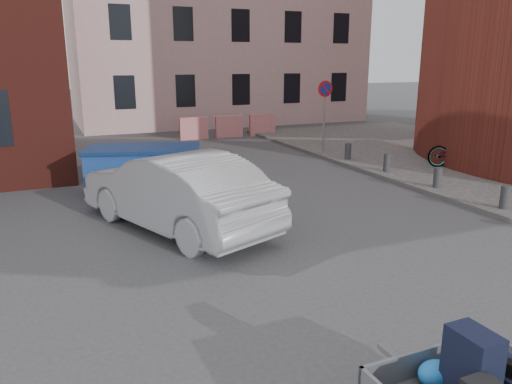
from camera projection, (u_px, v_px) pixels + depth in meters
name	position (u px, v px, depth m)	size (l,w,h in m)	color
ground	(303.00, 274.00, 8.42)	(120.00, 120.00, 0.00)	#38383A
no_parking_sign	(325.00, 101.00, 18.61)	(0.60, 0.09, 2.65)	gray
bollards	(438.00, 178.00, 13.62)	(0.22, 9.02, 0.55)	#3A3A3D
barriers	(229.00, 127.00, 23.21)	(4.70, 0.18, 1.00)	red
dumpster	(144.00, 170.00, 13.50)	(3.32, 2.39, 1.25)	navy
silver_car	(176.00, 191.00, 10.53)	(1.75, 5.02, 1.65)	#ADAFB4
bicycle	(458.00, 150.00, 16.24)	(0.72, 2.05, 1.08)	black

